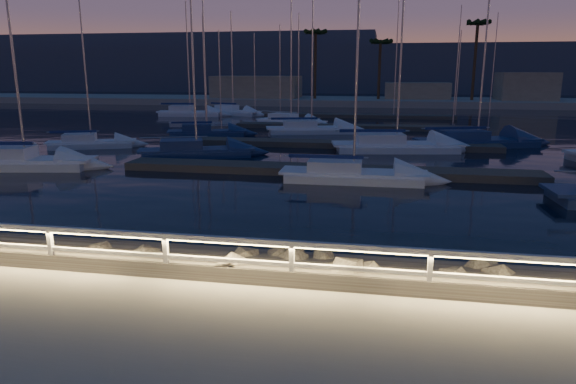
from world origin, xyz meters
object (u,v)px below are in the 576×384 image
guard_rail (245,250)px  sailboat_m (232,111)px  sailboat_n (289,121)px  sailboat_l (474,140)px  sailboat_g (393,145)px  sailboat_c (350,173)px  sailboat_j (205,132)px  sailboat_k (309,128)px  sailboat_i (189,112)px  sailboat_a (22,161)px  sailboat_e (89,142)px  sailboat_b (194,150)px

guard_rail → sailboat_m: (-15.50, 51.02, -0.93)m
sailboat_m → sailboat_n: size_ratio=0.99×
sailboat_l → sailboat_m: (-24.98, 22.99, 0.01)m
sailboat_g → sailboat_m: bearing=115.8°
guard_rail → sailboat_m: 53.33m
sailboat_c → sailboat_j: size_ratio=1.10×
sailboat_k → sailboat_j: bearing=-170.8°
sailboat_i → sailboat_j: sailboat_i is taller
sailboat_a → sailboat_k: (13.37, 19.48, -0.03)m
sailboat_n → sailboat_g: bearing=-36.0°
sailboat_e → sailboat_k: (14.11, 11.50, 0.03)m
sailboat_a → sailboat_i: sailboat_i is taller
sailboat_a → sailboat_j: bearing=61.8°
sailboat_j → sailboat_i: bearing=97.1°
sailboat_e → sailboat_m: 28.72m
guard_rail → sailboat_a: size_ratio=3.46×
sailboat_i → sailboat_n: bearing=-38.1°
sailboat_e → sailboat_n: (11.18, 17.96, 0.03)m
sailboat_a → sailboat_j: (5.15, 15.76, -0.06)m
sailboat_a → sailboat_i: 34.21m
sailboat_i → guard_rail: bearing=-75.2°
sailboat_b → sailboat_k: (5.41, 13.91, 0.00)m
sailboat_e → sailboat_m: bearing=62.6°
sailboat_g → sailboat_k: (-7.07, 9.30, -0.03)m
sailboat_e → sailboat_j: 9.76m
sailboat_l → sailboat_m: bearing=118.3°
sailboat_m → sailboat_j: bearing=-62.7°
sailboat_a → sailboat_l: (26.25, 13.64, -0.02)m
sailboat_b → sailboat_l: size_ratio=0.81×
sailboat_i → sailboat_l: sailboat_l is taller
sailboat_b → sailboat_i: (-11.35, 28.47, 0.05)m
sailboat_e → sailboat_m: (2.00, 28.65, 0.05)m
sailboat_e → sailboat_j: size_ratio=0.93×
sailboat_a → sailboat_i: (-3.38, 34.04, 0.01)m
sailboat_b → sailboat_c: sailboat_b is taller
sailboat_j → sailboat_n: (5.30, 10.18, 0.03)m
sailboat_i → sailboat_a: bearing=-92.1°
sailboat_a → sailboat_e: size_ratio=1.24×
sailboat_k → sailboat_e: bearing=-156.0°
sailboat_c → sailboat_k: (-4.82, 19.51, 0.02)m
sailboat_b → sailboat_g: (12.48, 4.61, 0.03)m
sailboat_a → sailboat_l: 29.58m
sailboat_j → sailboat_e: bearing=-145.0°
sailboat_c → sailboat_e: sailboat_c is taller
sailboat_a → sailboat_m: size_ratio=1.03×
sailboat_a → sailboat_c: size_ratio=1.04×
sailboat_m → guard_rail: bearing=-56.3°
guard_rail → sailboat_g: (3.68, 24.57, -0.93)m
guard_rail → sailboat_g: size_ratio=3.02×
guard_rail → sailboat_m: sailboat_m is taller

